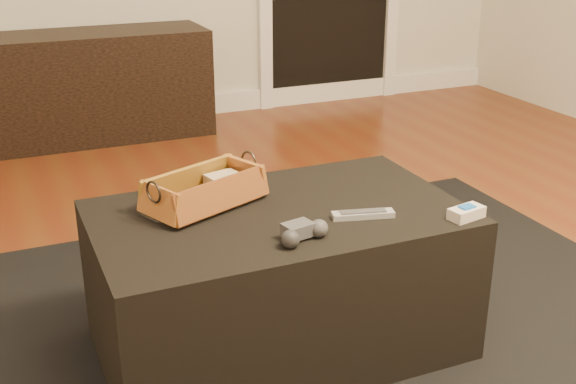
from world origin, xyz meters
name	(u,v)px	position (x,y,z in m)	size (l,w,h in m)	color
floor	(343,374)	(0.00, 0.00, -0.01)	(5.00, 5.50, 0.01)	brown
baseboard	(133,112)	(0.00, 2.73, 0.06)	(5.00, 0.04, 0.12)	white
media_cabinet	(71,88)	(-0.36, 2.51, 0.29)	(1.48, 0.45, 0.58)	black
area_rug	(286,353)	(-0.11, 0.14, 0.01)	(2.60, 2.00, 0.01)	black
ottoman	(279,279)	(-0.11, 0.19, 0.22)	(1.00, 0.60, 0.42)	black
tv_remote	(203,201)	(-0.30, 0.29, 0.45)	(0.18, 0.04, 0.02)	black
cloth_bundle	(223,182)	(-0.21, 0.36, 0.47)	(0.09, 0.06, 0.05)	tan
wicker_basket	(205,192)	(-0.28, 0.31, 0.47)	(0.38, 0.29, 0.12)	#9A5122
game_controller	(302,232)	(-0.13, -0.01, 0.46)	(0.15, 0.10, 0.05)	#3C3D3F
silver_remote	(363,214)	(0.08, 0.06, 0.44)	(0.17, 0.08, 0.02)	#9EA2A6
cream_gadget	(466,213)	(0.33, -0.05, 0.45)	(0.11, 0.07, 0.04)	beige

